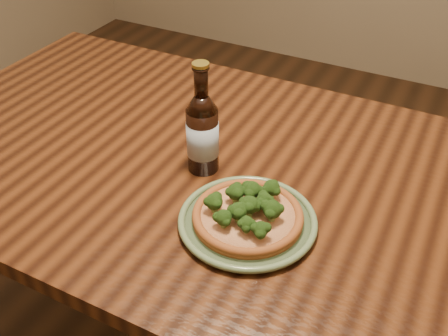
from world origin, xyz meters
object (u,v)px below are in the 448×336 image
at_px(plate, 248,221).
at_px(beer_bottle, 203,132).
at_px(table, 217,194).
at_px(pizza, 248,214).

height_order(plate, beer_bottle, beer_bottle).
height_order(table, plate, plate).
bearing_deg(plate, table, 134.29).
height_order(table, pizza, pizza).
bearing_deg(pizza, plate, -119.72).
xyz_separation_m(pizza, beer_bottle, (-0.17, 0.12, 0.07)).
distance_m(table, beer_bottle, 0.19).
xyz_separation_m(table, beer_bottle, (-0.02, -0.03, 0.19)).
height_order(plate, pizza, pizza).
bearing_deg(table, plate, -45.71).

